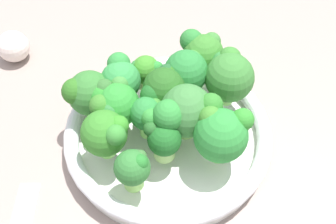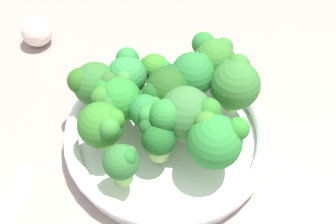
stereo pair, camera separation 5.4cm
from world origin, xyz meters
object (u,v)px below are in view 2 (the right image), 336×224
at_px(garlic_bulb, 36,31).
at_px(bowl, 168,135).
at_px(broccoli_floret_9, 127,74).
at_px(broccoli_floret_6, 215,140).
at_px(broccoli_floret_10, 184,114).
at_px(broccoli_floret_0, 167,87).
at_px(broccoli_floret_7, 235,83).
at_px(broccoli_floret_1, 193,74).
at_px(broccoli_floret_11, 213,57).
at_px(broccoli_floret_5, 122,163).
at_px(broccoli_floret_3, 116,99).
at_px(broccoli_floret_4, 158,138).
at_px(broccoli_floret_12, 155,69).
at_px(broccoli_floret_13, 94,84).
at_px(broccoli_floret_8, 102,124).
at_px(broccoli_floret_2, 147,112).

bearing_deg(garlic_bulb, bowl, 141.66).
bearing_deg(broccoli_floret_9, bowl, 140.02).
height_order(broccoli_floret_6, broccoli_floret_10, broccoli_floret_10).
distance_m(broccoli_floret_0, broccoli_floret_7, 0.09).
relative_size(broccoli_floret_1, broccoli_floret_7, 0.96).
bearing_deg(broccoli_floret_11, bowl, 59.41).
relative_size(broccoli_floret_5, broccoli_floret_11, 0.81).
bearing_deg(bowl, broccoli_floret_3, -7.25).
height_order(broccoli_floret_4, broccoli_floret_5, broccoli_floret_5).
relative_size(broccoli_floret_4, broccoli_floret_12, 1.04).
bearing_deg(broccoli_floret_4, broccoli_floret_5, 48.74).
bearing_deg(broccoli_floret_4, broccoli_floret_12, -81.85).
bearing_deg(broccoli_floret_10, broccoli_floret_11, -107.61).
relative_size(broccoli_floret_5, broccoli_floret_13, 0.85).
height_order(broccoli_floret_10, broccoli_floret_12, broccoli_floret_10).
relative_size(broccoli_floret_8, broccoli_floret_11, 0.95).
bearing_deg(broccoli_floret_8, bowl, -155.83).
height_order(broccoli_floret_0, broccoli_floret_13, broccoli_floret_0).
distance_m(broccoli_floret_7, broccoli_floret_10, 0.08).
bearing_deg(broccoli_floret_0, broccoli_floret_12, -65.14).
bearing_deg(broccoli_floret_2, bowl, -158.52).
relative_size(broccoli_floret_0, garlic_bulb, 1.44).
xyz_separation_m(broccoli_floret_1, broccoli_floret_8, (0.10, 0.09, -0.01)).
distance_m(broccoli_floret_2, broccoli_floret_4, 0.04).
bearing_deg(broccoli_floret_5, broccoli_floret_12, -97.03).
bearing_deg(broccoli_floret_8, broccoli_floret_5, 122.83).
relative_size(broccoli_floret_3, broccoli_floret_9, 0.95).
bearing_deg(broccoli_floret_5, broccoli_floret_11, -119.51).
bearing_deg(broccoli_floret_7, broccoli_floret_5, 44.69).
xyz_separation_m(broccoli_floret_3, broccoli_floret_9, (-0.01, -0.04, 0.00)).
distance_m(broccoli_floret_12, broccoli_floret_13, 0.09).
relative_size(bowl, broccoli_floret_13, 4.08).
distance_m(broccoli_floret_2, broccoli_floret_3, 0.05).
relative_size(bowl, broccoli_floret_8, 4.09).
height_order(broccoli_floret_11, garlic_bulb, broccoli_floret_11).
height_order(broccoli_floret_5, broccoli_floret_7, broccoli_floret_7).
bearing_deg(broccoli_floret_5, broccoli_floret_9, -83.85).
height_order(broccoli_floret_1, garlic_bulb, broccoli_floret_1).
bearing_deg(garlic_bulb, broccoli_floret_5, 125.22).
relative_size(broccoli_floret_0, broccoli_floret_10, 0.85).
distance_m(broccoli_floret_3, broccoli_floret_8, 0.04).
relative_size(broccoli_floret_0, broccoli_floret_12, 1.42).
bearing_deg(broccoli_floret_9, broccoli_floret_13, 24.07).
xyz_separation_m(broccoli_floret_2, broccoli_floret_9, (0.03, -0.06, 0.00)).
bearing_deg(broccoli_floret_7, broccoli_floret_1, -11.60).
bearing_deg(broccoli_floret_6, broccoli_floret_9, -39.32).
height_order(broccoli_floret_7, broccoli_floret_8, broccoli_floret_7).
bearing_deg(broccoli_floret_6, broccoli_floret_13, -26.35).
bearing_deg(broccoli_floret_0, broccoli_floret_8, 40.34).
height_order(broccoli_floret_0, broccoli_floret_5, broccoli_floret_0).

